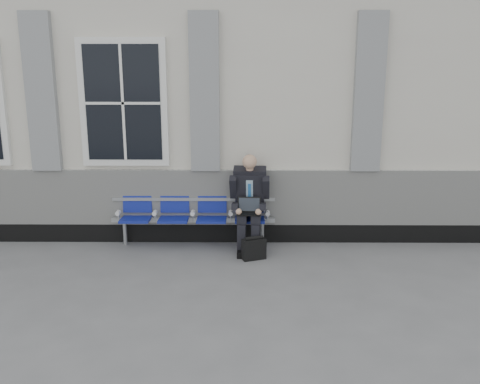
{
  "coord_description": "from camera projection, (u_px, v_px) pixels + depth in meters",
  "views": [
    {
      "loc": [
        2.2,
        -6.81,
        2.96
      ],
      "look_at": [
        2.14,
        0.9,
        0.98
      ],
      "focal_mm": 40.0,
      "sensor_mm": 36.0,
      "label": 1
    }
  ],
  "objects": [
    {
      "name": "station_building",
      "position": [
        128.0,
        95.0,
        10.16
      ],
      "size": [
        14.4,
        4.4,
        4.49
      ],
      "color": "silver",
      "rests_on": "ground"
    },
    {
      "name": "ground",
      "position": [
        84.0,
        277.0,
        7.35
      ],
      "size": [
        70.0,
        70.0,
        0.0
      ],
      "primitive_type": "plane",
      "color": "slate",
      "rests_on": "ground"
    },
    {
      "name": "businessman",
      "position": [
        249.0,
        199.0,
        8.28
      ],
      "size": [
        0.63,
        0.84,
        1.5
      ],
      "color": "black",
      "rests_on": "ground"
    },
    {
      "name": "briefcase",
      "position": [
        254.0,
        249.0,
        7.96
      ],
      "size": [
        0.38,
        0.26,
        0.36
      ],
      "color": "black",
      "rests_on": "ground"
    },
    {
      "name": "bench",
      "position": [
        193.0,
        212.0,
        8.49
      ],
      "size": [
        2.6,
        0.47,
        0.91
      ],
      "color": "#9EA0A3",
      "rests_on": "ground"
    }
  ]
}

